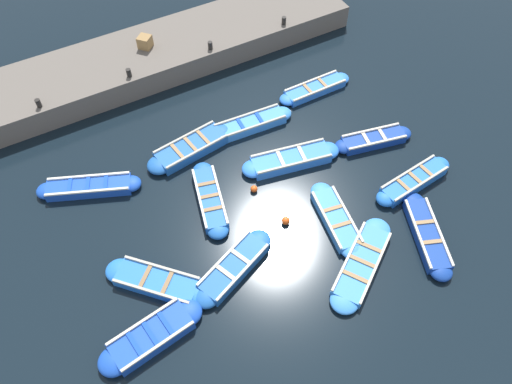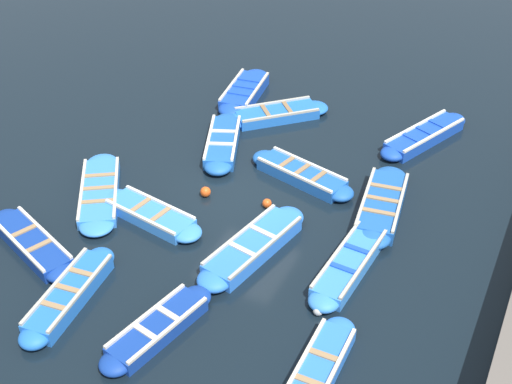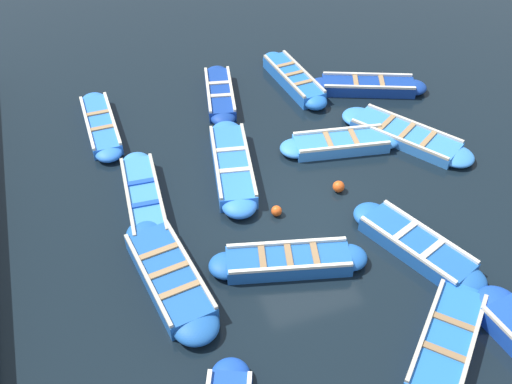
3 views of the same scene
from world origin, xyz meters
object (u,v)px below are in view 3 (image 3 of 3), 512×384
object	(u,v)px
boat_mid_row	(232,166)
boat_inner_gap	(447,342)
boat_broadside	(293,79)
boat_outer_left	(288,261)
buoy_white_drifting	(339,187)
boat_bow_out	(416,246)
boat_near_quay	(169,277)
boat_centre	(144,198)
buoy_orange_near	(135,157)
buoy_yellow_far	(276,211)
boat_far_corner	(341,144)
boat_tucked	(220,94)
boat_stern_in	(101,125)
boat_drifting	(406,136)
boat_end_of_row	(368,86)

from	to	relation	value
boat_mid_row	boat_inner_gap	distance (m)	6.76
boat_broadside	boat_inner_gap	world-z (taller)	boat_broadside
boat_outer_left	buoy_white_drifting	xyz separation A→B (m)	(-2.09, -1.89, -0.03)
boat_bow_out	boat_near_quay	world-z (taller)	boat_near_quay
boat_bow_out	boat_centre	xyz separation A→B (m)	(5.39, -3.55, -0.00)
boat_outer_left	boat_broadside	bearing A→B (deg)	-112.85
boat_broadside	buoy_orange_near	size ratio (longest dim) A/B	14.13
boat_bow_out	buoy_yellow_far	world-z (taller)	boat_bow_out
boat_bow_out	boat_broadside	xyz separation A→B (m)	(-0.05, -7.39, 0.01)
boat_far_corner	boat_tucked	distance (m)	4.13
boat_bow_out	buoy_white_drifting	bearing A→B (deg)	-72.72
boat_broadside	boat_stern_in	distance (m)	5.98
boat_broadside	boat_tucked	size ratio (longest dim) A/B	1.07
boat_drifting	boat_inner_gap	bearing A→B (deg)	66.80
boat_centre	boat_far_corner	bearing A→B (deg)	-175.39
boat_end_of_row	buoy_white_drifting	bearing A→B (deg)	54.12
boat_drifting	boat_centre	world-z (taller)	boat_centre
boat_outer_left	boat_near_quay	bearing A→B (deg)	-9.31
boat_near_quay	buoy_yellow_far	world-z (taller)	boat_near_quay
boat_broadside	boat_far_corner	bearing A→B (deg)	89.89
boat_stern_in	buoy_yellow_far	distance (m)	5.93
buoy_orange_near	boat_stern_in	bearing A→B (deg)	-69.26
boat_bow_out	boat_mid_row	bearing A→B (deg)	-53.15
boat_tucked	boat_broadside	bearing A→B (deg)	-179.37
boat_mid_row	buoy_orange_near	world-z (taller)	boat_mid_row
boat_drifting	boat_mid_row	size ratio (longest dim) A/B	0.95
boat_centre	boat_near_quay	distance (m)	2.60
boat_drifting	buoy_white_drifting	xyz separation A→B (m)	(2.63, 1.31, 0.00)
boat_inner_gap	buoy_white_drifting	world-z (taller)	boat_inner_gap
boat_tucked	boat_inner_gap	size ratio (longest dim) A/B	1.03
boat_drifting	boat_outer_left	distance (m)	5.70
boat_tucked	boat_end_of_row	bearing A→B (deg)	166.47
boat_drifting	buoy_yellow_far	distance (m)	4.66
buoy_yellow_far	boat_tucked	bearing A→B (deg)	-91.93
boat_stern_in	boat_inner_gap	xyz separation A→B (m)	(-5.18, 9.34, 0.00)
boat_far_corner	boat_tucked	xyz separation A→B (m)	(2.37, -3.38, 0.02)
boat_broadside	boat_tucked	world-z (taller)	boat_broadside
boat_drifting	boat_inner_gap	xyz separation A→B (m)	(2.61, 6.09, 0.02)
boat_mid_row	boat_near_quay	distance (m)	3.87
boat_centre	boat_tucked	xyz separation A→B (m)	(-3.06, -3.82, -0.01)
boat_centre	boat_stern_in	bearing A→B (deg)	-81.23
boat_far_corner	boat_mid_row	distance (m)	3.05
boat_stern_in	buoy_white_drifting	world-z (taller)	boat_stern_in
boat_broadside	boat_centre	world-z (taller)	boat_broadside
boat_stern_in	buoy_white_drifting	bearing A→B (deg)	138.59
boat_broadside	buoy_white_drifting	distance (m)	5.03
boat_bow_out	boat_mid_row	distance (m)	5.01
boat_centre	boat_outer_left	bearing A→B (deg)	130.17
buoy_orange_near	boat_tucked	bearing A→B (deg)	-144.54
boat_stern_in	boat_bow_out	bearing A→B (deg)	130.30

